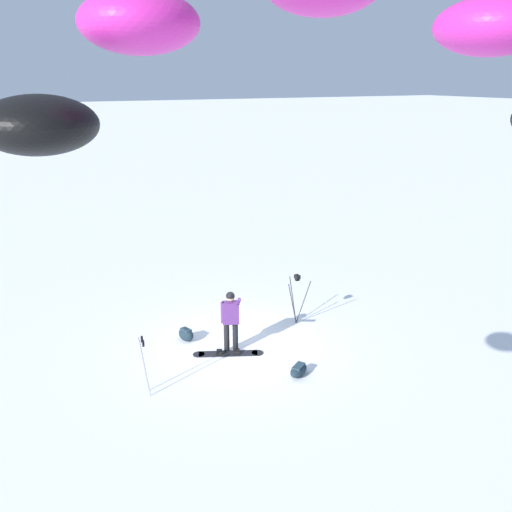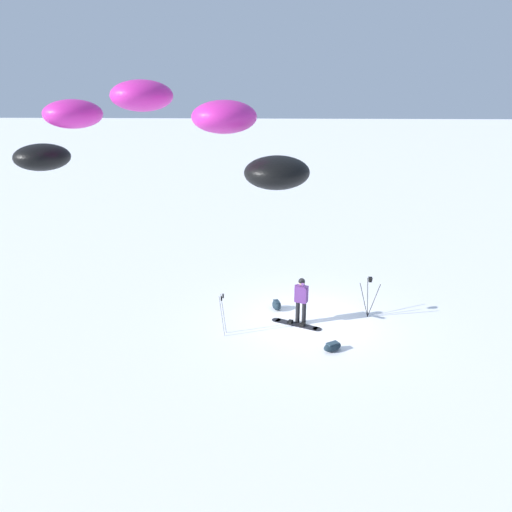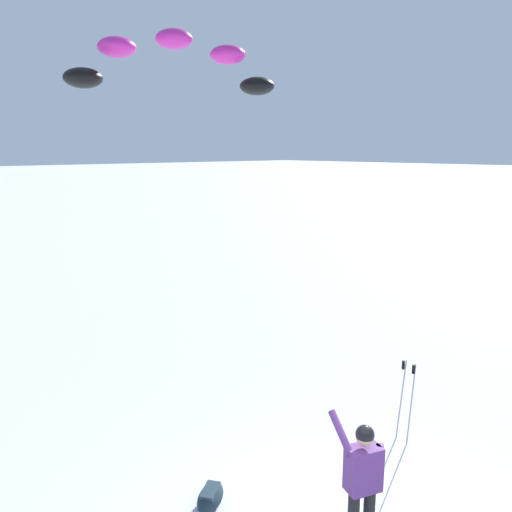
{
  "view_description": "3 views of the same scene",
  "coord_description": "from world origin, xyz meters",
  "views": [
    {
      "loc": [
        -5.35,
        -11.51,
        6.6
      ],
      "look_at": [
        -1.78,
        -4.48,
        3.99
      ],
      "focal_mm": 38.14,
      "sensor_mm": 36.0,
      "label": 1
    },
    {
      "loc": [
        -0.87,
        -15.1,
        7.24
      ],
      "look_at": [
        -1.59,
        -3.92,
        3.55
      ],
      "focal_mm": 34.33,
      "sensor_mm": 36.0,
      "label": 2
    },
    {
      "loc": [
        4.26,
        2.96,
        4.73
      ],
      "look_at": [
        -1.35,
        -3.24,
        3.0
      ],
      "focal_mm": 36.51,
      "sensor_mm": 36.0,
      "label": 3
    }
  ],
  "objects": [
    {
      "name": "ski_poles",
      "position": [
        -2.81,
        -1.2,
        0.88
      ],
      "size": [
        0.2,
        0.25,
        1.35
      ],
      "color": "gray",
      "rests_on": "ground_plane"
    },
    {
      "name": "traction_kite",
      "position": [
        -2.97,
        -7.88,
        6.73
      ],
      "size": [
        5.05,
        2.62,
        1.41
      ],
      "color": "black"
    },
    {
      "name": "gear_bag_large",
      "position": [
        -1.16,
        0.8,
        0.18
      ],
      "size": [
        0.43,
        0.56,
        0.35
      ],
      "color": "#192833",
      "rests_on": "ground_plane"
    },
    {
      "name": "ground_plane",
      "position": [
        0.0,
        0.0,
        0.0
      ],
      "size": [
        300.0,
        300.0,
        0.0
      ],
      "primitive_type": "plane",
      "color": "white"
    },
    {
      "name": "gear_bag_small",
      "position": [
        0.57,
        -2.04,
        0.14
      ],
      "size": [
        0.68,
        0.6,
        0.26
      ],
      "color": "#192833",
      "rests_on": "ground_plane"
    },
    {
      "name": "camera_tripod",
      "position": [
        1.97,
        0.42,
        1.02
      ],
      "size": [
        0.69,
        0.61,
        1.44
      ],
      "color": "#262628",
      "rests_on": "ground_plane"
    },
    {
      "name": "snowboarder",
      "position": [
        -0.34,
        -0.25,
        0.97
      ],
      "size": [
        0.47,
        0.72,
        1.63
      ],
      "color": "black",
      "rests_on": "ground_plane"
    },
    {
      "name": "snowboard",
      "position": [
        -0.47,
        -0.36,
        0.02
      ],
      "size": [
        1.64,
        0.88,
        0.1
      ],
      "color": "black",
      "rests_on": "ground_plane"
    }
  ]
}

